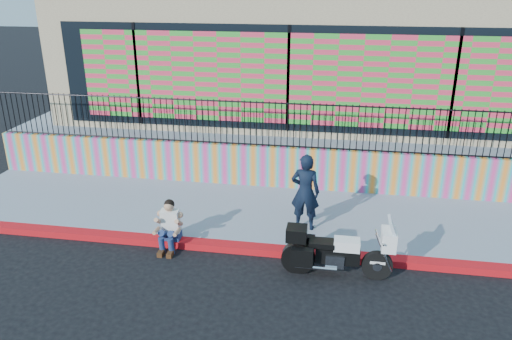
# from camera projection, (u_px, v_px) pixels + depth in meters

# --- Properties ---
(ground) EXTENTS (90.00, 90.00, 0.00)m
(ground) POSITION_uv_depth(u_px,v_px,m) (264.00, 253.00, 10.42)
(ground) COLOR black
(ground) RESTS_ON ground
(red_curb) EXTENTS (16.00, 0.30, 0.15)m
(red_curb) POSITION_uv_depth(u_px,v_px,m) (264.00, 250.00, 10.39)
(red_curb) COLOR red
(red_curb) RESTS_ON ground
(sidewalk) EXTENTS (16.00, 3.00, 0.15)m
(sidewalk) POSITION_uv_depth(u_px,v_px,m) (274.00, 215.00, 11.91)
(sidewalk) COLOR gray
(sidewalk) RESTS_ON ground
(mural_wall) EXTENTS (16.00, 0.20, 1.10)m
(mural_wall) POSITION_uv_depth(u_px,v_px,m) (283.00, 167.00, 13.15)
(mural_wall) COLOR #DE3A87
(mural_wall) RESTS_ON sidewalk
(metal_fence) EXTENTS (15.80, 0.04, 1.20)m
(metal_fence) POSITION_uv_depth(u_px,v_px,m) (284.00, 125.00, 12.73)
(metal_fence) COLOR black
(metal_fence) RESTS_ON mural_wall
(elevated_platform) EXTENTS (16.00, 10.00, 1.25)m
(elevated_platform) POSITION_uv_depth(u_px,v_px,m) (299.00, 119.00, 17.86)
(elevated_platform) COLOR gray
(elevated_platform) RESTS_ON ground
(storefront_building) EXTENTS (14.00, 8.06, 4.00)m
(storefront_building) POSITION_uv_depth(u_px,v_px,m) (301.00, 45.00, 16.71)
(storefront_building) COLOR tan
(storefront_building) RESTS_ON elevated_platform
(police_motorcycle) EXTENTS (2.08, 0.69, 1.29)m
(police_motorcycle) POSITION_uv_depth(u_px,v_px,m) (336.00, 250.00, 9.47)
(police_motorcycle) COLOR black
(police_motorcycle) RESTS_ON ground
(police_officer) EXTENTS (0.67, 0.47, 1.73)m
(police_officer) POSITION_uv_depth(u_px,v_px,m) (305.00, 192.00, 10.85)
(police_officer) COLOR black
(police_officer) RESTS_ON sidewalk
(seated_man) EXTENTS (0.54, 0.71, 1.06)m
(seated_man) POSITION_uv_depth(u_px,v_px,m) (169.00, 230.00, 10.41)
(seated_man) COLOR navy
(seated_man) RESTS_ON ground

